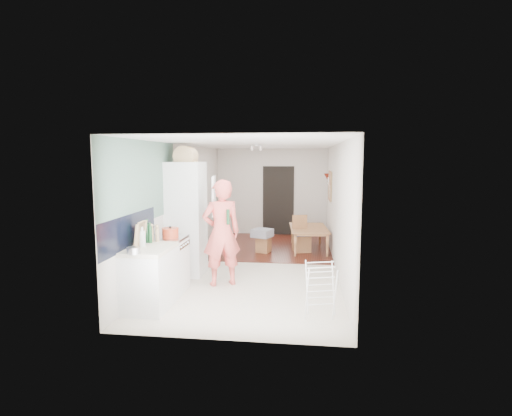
% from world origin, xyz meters
% --- Properties ---
extents(room_shell, '(3.20, 7.00, 2.50)m').
position_xyz_m(room_shell, '(0.00, 0.00, 1.25)').
color(room_shell, beige).
rests_on(room_shell, ground).
extents(floor, '(3.20, 7.00, 0.01)m').
position_xyz_m(floor, '(0.00, 0.00, 0.00)').
color(floor, beige).
rests_on(floor, ground).
extents(wood_floor_overlay, '(3.20, 3.30, 0.01)m').
position_xyz_m(wood_floor_overlay, '(0.00, 1.85, 0.01)').
color(wood_floor_overlay, '#4F1F15').
rests_on(wood_floor_overlay, room_shell).
extents(sage_wall_panel, '(0.02, 3.00, 1.30)m').
position_xyz_m(sage_wall_panel, '(-1.59, -2.00, 1.85)').
color(sage_wall_panel, slate).
rests_on(sage_wall_panel, room_shell).
extents(tile_splashback, '(0.02, 1.90, 0.50)m').
position_xyz_m(tile_splashback, '(-1.59, -2.55, 1.15)').
color(tile_splashback, black).
rests_on(tile_splashback, room_shell).
extents(doorway_recess, '(0.90, 0.04, 2.00)m').
position_xyz_m(doorway_recess, '(0.20, 3.48, 1.00)').
color(doorway_recess, black).
rests_on(doorway_recess, room_shell).
extents(base_cabinet, '(0.60, 0.90, 0.86)m').
position_xyz_m(base_cabinet, '(-1.30, -2.55, 0.43)').
color(base_cabinet, white).
rests_on(base_cabinet, room_shell).
extents(worktop, '(0.62, 0.92, 0.06)m').
position_xyz_m(worktop, '(-1.30, -2.55, 0.89)').
color(worktop, beige).
rests_on(worktop, room_shell).
extents(range_cooker, '(0.60, 0.60, 0.88)m').
position_xyz_m(range_cooker, '(-1.30, -1.80, 0.44)').
color(range_cooker, white).
rests_on(range_cooker, room_shell).
extents(cooker_top, '(0.60, 0.60, 0.04)m').
position_xyz_m(cooker_top, '(-1.30, -1.80, 0.90)').
color(cooker_top, '#B9B9BC').
rests_on(cooker_top, room_shell).
extents(fridge_housing, '(0.66, 0.66, 2.15)m').
position_xyz_m(fridge_housing, '(-1.27, -0.78, 1.07)').
color(fridge_housing, white).
rests_on(fridge_housing, room_shell).
extents(fridge_door, '(0.14, 0.56, 0.70)m').
position_xyz_m(fridge_door, '(-0.66, -1.08, 1.55)').
color(fridge_door, white).
rests_on(fridge_door, room_shell).
extents(fridge_interior, '(0.02, 0.52, 0.66)m').
position_xyz_m(fridge_interior, '(-0.96, -0.78, 1.55)').
color(fridge_interior, white).
rests_on(fridge_interior, room_shell).
extents(pinboard, '(0.03, 0.90, 0.70)m').
position_xyz_m(pinboard, '(1.58, 1.90, 1.55)').
color(pinboard, tan).
rests_on(pinboard, room_shell).
extents(pinboard_frame, '(0.00, 0.94, 0.74)m').
position_xyz_m(pinboard_frame, '(1.57, 1.90, 1.55)').
color(pinboard_frame, '#AB7445').
rests_on(pinboard_frame, room_shell).
extents(wall_sconce, '(0.18, 0.18, 0.16)m').
position_xyz_m(wall_sconce, '(1.54, 2.55, 1.75)').
color(wall_sconce, maroon).
rests_on(wall_sconce, room_shell).
extents(person, '(0.95, 0.82, 2.19)m').
position_xyz_m(person, '(-0.47, -1.35, 1.10)').
color(person, '#F16058').
rests_on(person, floor).
extents(dining_table, '(0.85, 1.39, 0.47)m').
position_xyz_m(dining_table, '(1.10, 1.56, 0.24)').
color(dining_table, '#AB7445').
rests_on(dining_table, floor).
extents(dining_chair, '(0.46, 0.46, 0.87)m').
position_xyz_m(dining_chair, '(0.90, 1.32, 0.43)').
color(dining_chair, '#AB7445').
rests_on(dining_chair, floor).
extents(stool, '(0.37, 0.37, 0.39)m').
position_xyz_m(stool, '(0.01, 1.15, 0.19)').
color(stool, '#AB7445').
rests_on(stool, floor).
extents(grey_drape, '(0.54, 0.54, 0.19)m').
position_xyz_m(grey_drape, '(-0.02, 1.10, 0.48)').
color(grey_drape, gray).
rests_on(grey_drape, stool).
extents(drying_rack, '(0.48, 0.45, 0.77)m').
position_xyz_m(drying_rack, '(1.20, -2.62, 0.38)').
color(drying_rack, white).
rests_on(drying_rack, floor).
extents(bread_bin, '(0.43, 0.42, 0.21)m').
position_xyz_m(bread_bin, '(-1.25, -0.79, 2.26)').
color(bread_bin, tan).
rests_on(bread_bin, fridge_housing).
extents(red_casserole, '(0.32, 0.32, 0.16)m').
position_xyz_m(red_casserole, '(-1.22, -1.83, 1.00)').
color(red_casserole, '#C63F21').
rests_on(red_casserole, cooker_top).
extents(steel_pan, '(0.22, 0.22, 0.09)m').
position_xyz_m(steel_pan, '(-1.34, -2.98, 0.97)').
color(steel_pan, '#B9B9BC').
rests_on(steel_pan, worktop).
extents(held_bottle, '(0.06, 0.06, 0.26)m').
position_xyz_m(held_bottle, '(-0.33, -1.46, 1.23)').
color(held_bottle, '#164221').
rests_on(held_bottle, person).
extents(bottle_a, '(0.09, 0.09, 0.30)m').
position_xyz_m(bottle_a, '(-1.45, -2.25, 1.07)').
color(bottle_a, '#164221').
rests_on(bottle_a, worktop).
extents(bottle_b, '(0.06, 0.06, 0.26)m').
position_xyz_m(bottle_b, '(-1.40, -2.26, 1.05)').
color(bottle_b, '#164221').
rests_on(bottle_b, worktop).
extents(bottle_c, '(0.12, 0.12, 0.24)m').
position_xyz_m(bottle_c, '(-1.41, -2.53, 1.04)').
color(bottle_c, beige).
rests_on(bottle_c, worktop).
extents(pepper_mill_front, '(0.07, 0.07, 0.21)m').
position_xyz_m(pepper_mill_front, '(-1.32, -2.15, 1.02)').
color(pepper_mill_front, tan).
rests_on(pepper_mill_front, worktop).
extents(pepper_mill_back, '(0.07, 0.07, 0.22)m').
position_xyz_m(pepper_mill_back, '(-1.41, -2.16, 1.03)').
color(pepper_mill_back, tan).
rests_on(pepper_mill_back, worktop).
extents(chopping_boards, '(0.08, 0.28, 0.38)m').
position_xyz_m(chopping_boards, '(-1.44, -2.53, 1.11)').
color(chopping_boards, tan).
rests_on(chopping_boards, worktop).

